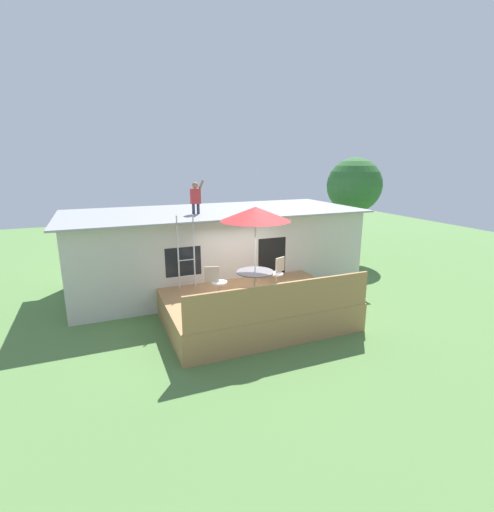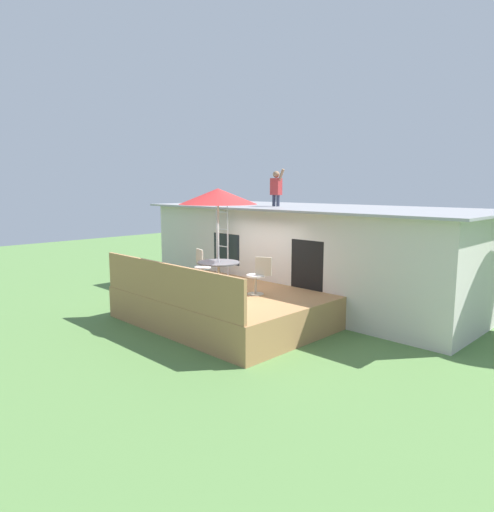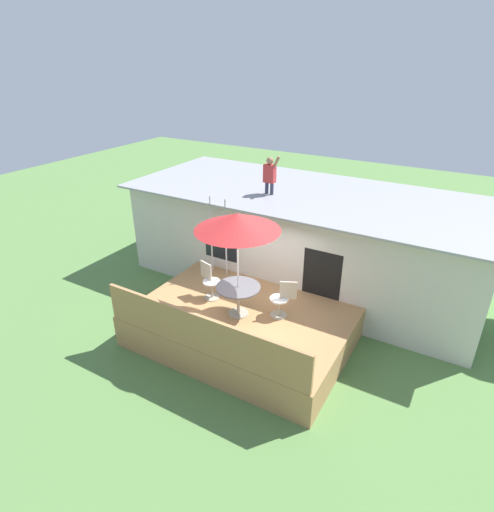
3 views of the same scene
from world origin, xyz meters
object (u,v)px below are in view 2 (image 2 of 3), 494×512
step_ladder (222,238)px  patio_chair_right (258,276)px  patio_chair_left (202,267)px  patio_umbrella (218,196)px  person_figure (276,186)px  patio_table (219,268)px

step_ladder → patio_chair_right: bearing=-23.6°
patio_chair_left → patio_umbrella: bearing=0.0°
person_figure → step_ladder: bearing=-116.1°
step_ladder → person_figure: size_ratio=1.98×
step_ladder → patio_chair_left: size_ratio=2.39×
patio_umbrella → person_figure: person_figure is taller
patio_table → patio_chair_right: size_ratio=1.13×
patio_chair_right → patio_chair_left: bearing=-21.7°
patio_umbrella → step_ladder: (-1.56, 1.54, -1.25)m
step_ladder → patio_table: bearing=-44.6°
patio_umbrella → step_ladder: patio_umbrella is taller
step_ladder → person_figure: person_figure is taller
patio_umbrella → patio_chair_right: size_ratio=2.76×
patio_table → patio_chair_left: patio_chair_left is taller
person_figure → patio_chair_right: size_ratio=1.21×
patio_umbrella → patio_chair_right: (0.92, 0.45, -1.89)m
patio_table → patio_chair_left: 1.08m
step_ladder → patio_chair_right: step_ladder is taller
patio_table → step_ladder: 2.25m
patio_table → patio_chair_right: bearing=26.0°
step_ladder → patio_chair_right: (2.49, -1.09, -0.64)m
step_ladder → person_figure: 2.27m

